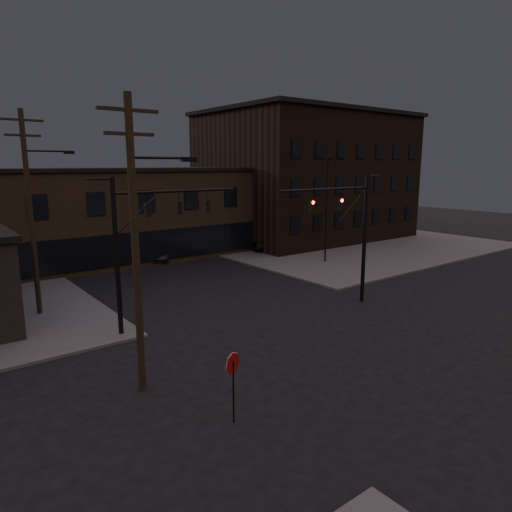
{
  "coord_description": "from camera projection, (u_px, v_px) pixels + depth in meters",
  "views": [
    {
      "loc": [
        -15.97,
        -13.58,
        8.55
      ],
      "look_at": [
        -0.58,
        6.4,
        3.5
      ],
      "focal_mm": 32.0,
      "sensor_mm": 36.0,
      "label": 1
    }
  ],
  "objects": [
    {
      "name": "traffic_signal_near",
      "position": [
        353.0,
        226.0,
        27.52
      ],
      "size": [
        7.12,
        0.24,
        8.0
      ],
      "color": "black",
      "rests_on": "ground"
    },
    {
      "name": "utility_pole_mid",
      "position": [
        31.0,
        209.0,
        25.21
      ],
      "size": [
        3.7,
        0.28,
        11.5
      ],
      "color": "black",
      "rests_on": "ground"
    },
    {
      "name": "ground",
      "position": [
        347.0,
        347.0,
        21.78
      ],
      "size": [
        140.0,
        140.0,
        0.0
      ],
      "primitive_type": "plane",
      "color": "black",
      "rests_on": "ground"
    },
    {
      "name": "lot_light_a",
      "position": [
        327.0,
        201.0,
        39.36
      ],
      "size": [
        1.5,
        0.28,
        9.14
      ],
      "color": "black",
      "rests_on": "ground"
    },
    {
      "name": "stop_sign",
      "position": [
        233.0,
        371.0,
        15.09
      ],
      "size": [
        0.72,
        0.33,
        2.48
      ],
      "color": "black",
      "rests_on": "ground"
    },
    {
      "name": "parked_car_lot_b",
      "position": [
        312.0,
        231.0,
        53.52
      ],
      "size": [
        5.59,
        3.55,
        1.51
      ],
      "primitive_type": "imported",
      "rotation": [
        0.0,
        0.0,
        1.27
      ],
      "color": "#ABABAD",
      "rests_on": "sidewalk_ne"
    },
    {
      "name": "utility_pole_near",
      "position": [
        137.0,
        240.0,
        16.54
      ],
      "size": [
        3.7,
        0.28,
        11.0
      ],
      "color": "black",
      "rests_on": "ground"
    },
    {
      "name": "building_right",
      "position": [
        306.0,
        178.0,
        53.77
      ],
      "size": [
        22.0,
        16.0,
        14.0
      ],
      "primitive_type": "cube",
      "color": "black",
      "rests_on": "ground"
    },
    {
      "name": "traffic_signal_far",
      "position": [
        140.0,
        236.0,
        22.99
      ],
      "size": [
        7.12,
        0.24,
        8.0
      ],
      "color": "black",
      "rests_on": "ground"
    },
    {
      "name": "building_row",
      "position": [
        121.0,
        214.0,
        42.75
      ],
      "size": [
        40.0,
        12.0,
        8.0
      ],
      "primitive_type": "cube",
      "color": "#4E3B29",
      "rests_on": "ground"
    },
    {
      "name": "parked_car_lot_a",
      "position": [
        274.0,
        244.0,
        45.04
      ],
      "size": [
        4.59,
        3.22,
        1.45
      ],
      "primitive_type": "imported",
      "rotation": [
        0.0,
        0.0,
        1.18
      ],
      "color": "black",
      "rests_on": "sidewalk_ne"
    },
    {
      "name": "sidewalk_ne",
      "position": [
        329.0,
        241.0,
        52.02
      ],
      "size": [
        30.0,
        30.0,
        0.15
      ],
      "primitive_type": "cube",
      "color": "#474744",
      "rests_on": "ground"
    },
    {
      "name": "lot_light_b",
      "position": [
        332.0,
        195.0,
        46.83
      ],
      "size": [
        1.5,
        0.28,
        9.14
      ],
      "color": "black",
      "rests_on": "ground"
    },
    {
      "name": "car_crossing",
      "position": [
        154.0,
        252.0,
        41.22
      ],
      "size": [
        2.67,
        5.0,
        1.57
      ],
      "primitive_type": "imported",
      "rotation": [
        0.0,
        0.0,
        -0.22
      ],
      "color": "black",
      "rests_on": "ground"
    }
  ]
}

